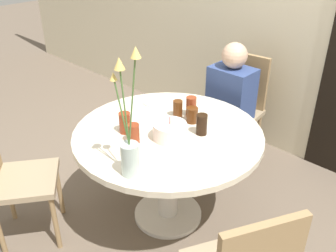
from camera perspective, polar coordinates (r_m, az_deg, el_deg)
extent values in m
plane|color=#6B5B4C|center=(2.81, 0.00, -13.39)|extent=(16.00, 16.00, 0.00)
cube|color=beige|center=(3.28, 17.87, 17.31)|extent=(8.00, 0.05, 2.60)
cylinder|color=beige|center=(2.40, 0.00, -1.25)|extent=(1.22, 1.22, 0.04)
cylinder|color=silver|center=(2.59, 0.00, -7.71)|extent=(0.14, 0.14, 0.64)
cylinder|color=silver|center=(2.80, 0.00, -13.16)|extent=(0.49, 0.49, 0.03)
cube|color=#9E896B|center=(3.22, 9.95, 1.75)|extent=(0.44, 0.44, 0.04)
cube|color=#997A51|center=(3.26, 11.84, 6.82)|extent=(0.38, 0.08, 0.46)
cylinder|color=#997A51|center=(3.27, 5.58, -2.11)|extent=(0.03, 0.03, 0.42)
cylinder|color=#997A51|center=(3.14, 10.86, -4.03)|extent=(0.03, 0.03, 0.42)
cylinder|color=#997A51|center=(3.53, 8.50, 0.21)|extent=(0.03, 0.03, 0.42)
cylinder|color=#997A51|center=(3.41, 13.48, -1.46)|extent=(0.03, 0.03, 0.42)
cube|color=#9E896B|center=(2.57, -20.99, -7.75)|extent=(0.56, 0.56, 0.04)
cylinder|color=#997A51|center=(2.55, -16.76, -13.96)|extent=(0.03, 0.03, 0.42)
cylinder|color=#997A51|center=(2.81, -16.23, -9.25)|extent=(0.03, 0.03, 0.42)
cylinder|color=#997A51|center=(2.88, -23.04, -9.64)|extent=(0.03, 0.03, 0.42)
cylinder|color=white|center=(2.29, 0.29, -0.78)|extent=(0.21, 0.21, 0.10)
cylinder|color=#E54C4C|center=(2.26, 0.29, 0.87)|extent=(0.01, 0.01, 0.04)
cylinder|color=#B2C6C1|center=(1.97, -5.80, -5.07)|extent=(0.10, 0.10, 0.18)
cylinder|color=#4C7538|center=(1.86, -7.10, 2.21)|extent=(0.09, 0.01, 0.35)
cone|color=#EFCC66|center=(1.82, -8.34, 7.51)|extent=(0.04, 0.04, 0.04)
cylinder|color=#4C7538|center=(1.84, -6.66, 3.10)|extent=(0.06, 0.02, 0.42)
cone|color=#EFCC66|center=(1.78, -7.45, 9.46)|extent=(0.05, 0.05, 0.06)
cylinder|color=#4C7538|center=(1.81, -5.48, 3.79)|extent=(0.04, 0.05, 0.49)
cone|color=#EFCC66|center=(1.72, -4.96, 11.17)|extent=(0.05, 0.05, 0.06)
cylinder|color=silver|center=(2.77, -1.95, 3.72)|extent=(0.19, 0.19, 0.01)
cylinder|color=maroon|center=(2.56, 3.55, 2.97)|extent=(0.07, 0.07, 0.14)
cylinder|color=#51280F|center=(2.55, 1.49, 2.65)|extent=(0.07, 0.07, 0.12)
cylinder|color=black|center=(2.34, 5.16, 0.24)|extent=(0.07, 0.07, 0.13)
cylinder|color=maroon|center=(2.37, -6.60, 0.49)|extent=(0.07, 0.07, 0.14)
cylinder|color=#51280F|center=(2.48, 3.69, 1.69)|extent=(0.08, 0.08, 0.10)
cylinder|color=maroon|center=(2.26, -5.25, -1.15)|extent=(0.07, 0.07, 0.12)
cube|color=#383333|center=(3.26, 8.97, -2.07)|extent=(0.31, 0.24, 0.46)
cube|color=#33477F|center=(3.05, 9.61, 5.03)|extent=(0.34, 0.24, 0.42)
sphere|color=#D1A889|center=(2.94, 10.11, 10.53)|extent=(0.20, 0.20, 0.20)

